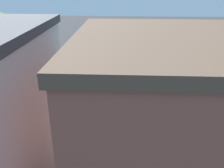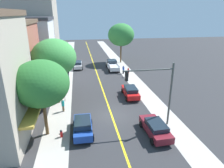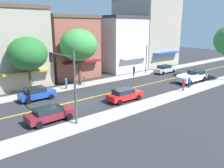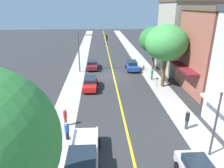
{
  "view_description": "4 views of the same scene",
  "coord_description": "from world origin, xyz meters",
  "px_view_note": "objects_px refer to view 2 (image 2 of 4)",
  "views": [
    {
      "loc": [
        -24.67,
        8.47,
        12.66
      ],
      "look_at": [
        0.61,
        9.76,
        1.87
      ],
      "focal_mm": 39.4,
      "sensor_mm": 36.0,
      "label": 1
    },
    {
      "loc": [
        -3.39,
        -19.77,
        11.09
      ],
      "look_at": [
        0.95,
        5.25,
        1.92
      ],
      "focal_mm": 31.53,
      "sensor_mm": 36.0,
      "label": 2
    },
    {
      "loc": [
        22.17,
        -12.15,
        8.67
      ],
      "look_at": [
        0.05,
        5.79,
        1.21
      ],
      "focal_mm": 35.75,
      "sensor_mm": 36.0,
      "label": 3
    },
    {
      "loc": [
        2.34,
        30.59,
        10.37
      ],
      "look_at": [
        0.88,
        8.84,
        2.08
      ],
      "focal_mm": 33.06,
      "sensor_mm": 36.0,
      "label": 4
    }
  ],
  "objects_px": {
    "parking_meter": "(65,95)",
    "maroon_sedan_right_curb": "(155,128)",
    "blue_sedan_left_curb": "(83,126)",
    "pedestrian_teal_shirt": "(63,105)",
    "street_tree_right_corner": "(54,58)",
    "red_sedan_right_curb": "(130,91)",
    "pedestrian_red_shirt": "(128,72)",
    "street_tree_left_near": "(121,35)",
    "pedestrian_black_shirt": "(68,73)",
    "fire_hydrant": "(61,133)",
    "silver_sedan_left_curb": "(78,65)",
    "street_lamp": "(66,56)",
    "pedestrian_blue_shirt": "(123,69)",
    "street_tree_left_far": "(41,84)",
    "traffic_light_mast": "(157,86)",
    "white_pickup_truck": "(113,65)"
  },
  "relations": [
    {
      "from": "pedestrian_red_shirt",
      "to": "street_tree_left_near",
      "type": "bearing_deg",
      "value": 115.02
    },
    {
      "from": "pedestrian_blue_shirt",
      "to": "pedestrian_red_shirt",
      "type": "bearing_deg",
      "value": 157.49
    },
    {
      "from": "maroon_sedan_right_curb",
      "to": "pedestrian_blue_shirt",
      "type": "distance_m",
      "value": 20.52
    },
    {
      "from": "street_tree_right_corner",
      "to": "fire_hydrant",
      "type": "bearing_deg",
      "value": -83.4
    },
    {
      "from": "blue_sedan_left_curb",
      "to": "pedestrian_teal_shirt",
      "type": "xyz_separation_m",
      "value": [
        -2.16,
        5.04,
        0.01
      ]
    },
    {
      "from": "maroon_sedan_right_curb",
      "to": "blue_sedan_left_curb",
      "type": "height_order",
      "value": "blue_sedan_left_curb"
    },
    {
      "from": "pedestrian_blue_shirt",
      "to": "pedestrian_teal_shirt",
      "type": "bearing_deg",
      "value": 108.68
    },
    {
      "from": "street_lamp",
      "to": "white_pickup_truck",
      "type": "xyz_separation_m",
      "value": [
        9.24,
        0.77,
        -2.45
      ]
    },
    {
      "from": "street_tree_right_corner",
      "to": "silver_sedan_left_curb",
      "type": "height_order",
      "value": "street_tree_right_corner"
    },
    {
      "from": "parking_meter",
      "to": "traffic_light_mast",
      "type": "relative_size",
      "value": 0.2
    },
    {
      "from": "parking_meter",
      "to": "pedestrian_teal_shirt",
      "type": "xyz_separation_m",
      "value": [
        -0.03,
        -2.92,
        -0.04
      ]
    },
    {
      "from": "blue_sedan_left_curb",
      "to": "pedestrian_blue_shirt",
      "type": "distance_m",
      "value": 20.86
    },
    {
      "from": "traffic_light_mast",
      "to": "pedestrian_blue_shirt",
      "type": "bearing_deg",
      "value": -93.19
    },
    {
      "from": "maroon_sedan_right_curb",
      "to": "silver_sedan_left_curb",
      "type": "distance_m",
      "value": 26.92
    },
    {
      "from": "fire_hydrant",
      "to": "pedestrian_black_shirt",
      "type": "height_order",
      "value": "pedestrian_black_shirt"
    },
    {
      "from": "street_lamp",
      "to": "pedestrian_red_shirt",
      "type": "relative_size",
      "value": 3.03
    },
    {
      "from": "red_sedan_right_curb",
      "to": "silver_sedan_left_curb",
      "type": "distance_m",
      "value": 18.08
    },
    {
      "from": "parking_meter",
      "to": "maroon_sedan_right_curb",
      "type": "distance_m",
      "value": 12.96
    },
    {
      "from": "maroon_sedan_right_curb",
      "to": "pedestrian_black_shirt",
      "type": "relative_size",
      "value": 2.45
    },
    {
      "from": "traffic_light_mast",
      "to": "street_lamp",
      "type": "bearing_deg",
      "value": -65.61
    },
    {
      "from": "blue_sedan_left_curb",
      "to": "white_pickup_truck",
      "type": "xyz_separation_m",
      "value": [
        6.88,
        22.48,
        0.09
      ]
    },
    {
      "from": "traffic_light_mast",
      "to": "white_pickup_truck",
      "type": "distance_m",
      "value": 22.49
    },
    {
      "from": "maroon_sedan_right_curb",
      "to": "pedestrian_teal_shirt",
      "type": "bearing_deg",
      "value": 52.81
    },
    {
      "from": "street_tree_right_corner",
      "to": "blue_sedan_left_curb",
      "type": "height_order",
      "value": "street_tree_right_corner"
    },
    {
      "from": "parking_meter",
      "to": "pedestrian_blue_shirt",
      "type": "distance_m",
      "value": 15.32
    },
    {
      "from": "white_pickup_truck",
      "to": "pedestrian_blue_shirt",
      "type": "bearing_deg",
      "value": -154.9
    },
    {
      "from": "street_tree_left_far",
      "to": "silver_sedan_left_curb",
      "type": "distance_m",
      "value": 24.69
    },
    {
      "from": "parking_meter",
      "to": "white_pickup_truck",
      "type": "distance_m",
      "value": 17.08
    },
    {
      "from": "street_tree_right_corner",
      "to": "pedestrian_red_shirt",
      "type": "bearing_deg",
      "value": 38.0
    },
    {
      "from": "red_sedan_right_curb",
      "to": "pedestrian_teal_shirt",
      "type": "xyz_separation_m",
      "value": [
        -9.03,
        -2.92,
        0.05
      ]
    },
    {
      "from": "street_tree_right_corner",
      "to": "red_sedan_right_curb",
      "type": "relative_size",
      "value": 1.84
    },
    {
      "from": "blue_sedan_left_curb",
      "to": "pedestrian_blue_shirt",
      "type": "xyz_separation_m",
      "value": [
        8.42,
        19.09,
        0.01
      ]
    },
    {
      "from": "parking_meter",
      "to": "blue_sedan_left_curb",
      "type": "height_order",
      "value": "blue_sedan_left_curb"
    },
    {
      "from": "pedestrian_teal_shirt",
      "to": "pedestrian_blue_shirt",
      "type": "bearing_deg",
      "value": 131.53
    },
    {
      "from": "street_tree_left_far",
      "to": "fire_hydrant",
      "type": "xyz_separation_m",
      "value": [
        1.38,
        -0.73,
        -4.84
      ]
    },
    {
      "from": "red_sedan_right_curb",
      "to": "traffic_light_mast",
      "type": "bearing_deg",
      "value": -174.56
    },
    {
      "from": "street_tree_left_near",
      "to": "street_tree_right_corner",
      "type": "distance_m",
      "value": 24.27
    },
    {
      "from": "street_tree_right_corner",
      "to": "pedestrian_teal_shirt",
      "type": "height_order",
      "value": "street_tree_right_corner"
    },
    {
      "from": "pedestrian_red_shirt",
      "to": "fire_hydrant",
      "type": "bearing_deg",
      "value": -92.0
    },
    {
      "from": "blue_sedan_left_curb",
      "to": "pedestrian_red_shirt",
      "type": "height_order",
      "value": "pedestrian_red_shirt"
    },
    {
      "from": "pedestrian_blue_shirt",
      "to": "maroon_sedan_right_curb",
      "type": "bearing_deg",
      "value": 141.29
    },
    {
      "from": "street_tree_right_corner",
      "to": "street_lamp",
      "type": "height_order",
      "value": "street_tree_right_corner"
    },
    {
      "from": "fire_hydrant",
      "to": "pedestrian_red_shirt",
      "type": "distance_m",
      "value": 20.41
    },
    {
      "from": "street_tree_left_far",
      "to": "pedestrian_teal_shirt",
      "type": "distance_m",
      "value": 6.43
    },
    {
      "from": "red_sedan_right_curb",
      "to": "street_tree_left_near",
      "type": "bearing_deg",
      "value": -6.64
    },
    {
      "from": "pedestrian_red_shirt",
      "to": "red_sedan_right_curb",
      "type": "bearing_deg",
      "value": -72.04
    },
    {
      "from": "fire_hydrant",
      "to": "traffic_light_mast",
      "type": "bearing_deg",
      "value": 2.93
    },
    {
      "from": "street_tree_right_corner",
      "to": "pedestrian_black_shirt",
      "type": "distance_m",
      "value": 11.6
    },
    {
      "from": "street_tree_left_far",
      "to": "white_pickup_truck",
      "type": "relative_size",
      "value": 1.24
    },
    {
      "from": "traffic_light_mast",
      "to": "pedestrian_black_shirt",
      "type": "distance_m",
      "value": 20.56
    }
  ]
}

